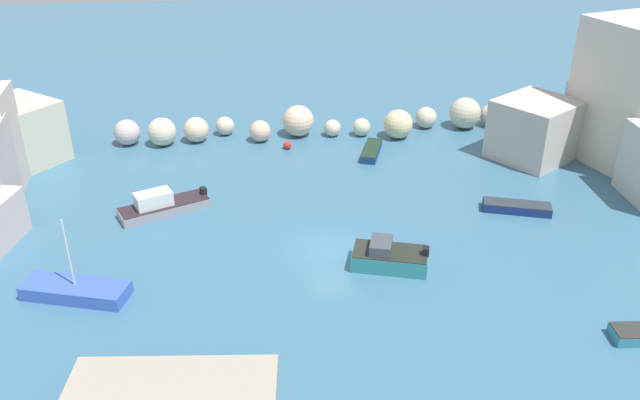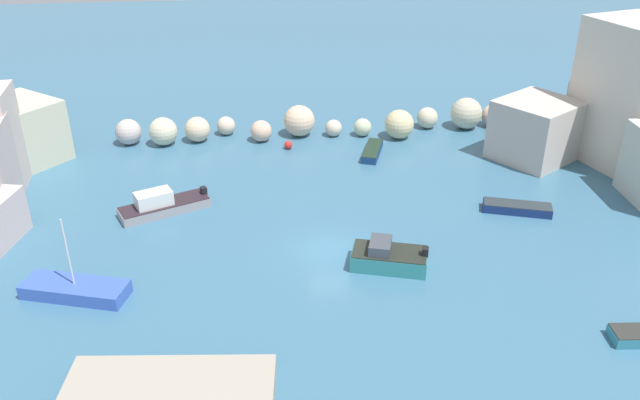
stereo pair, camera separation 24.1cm
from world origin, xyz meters
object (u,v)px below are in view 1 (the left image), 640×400
object	(u,v)px
moored_boat_4	(517,207)
moored_boat_2	(371,151)
stone_dock	(170,400)
moored_boat_1	(76,290)
channel_buoy	(287,145)
moored_boat_5	(389,257)
moored_boat_3	(162,205)

from	to	relation	value
moored_boat_4	moored_boat_2	bearing A→B (deg)	144.98
stone_dock	moored_boat_1	size ratio (longest dim) A/B	1.52
stone_dock	channel_buoy	xyz separation A→B (m)	(7.23, 26.98, -0.08)
moored_boat_1	moored_boat_4	world-z (taller)	moored_boat_1
channel_buoy	moored_boat_5	bearing A→B (deg)	-76.44
moored_boat_2	moored_boat_4	size ratio (longest dim) A/B	0.93
stone_dock	moored_boat_2	xyz separation A→B (m)	(13.66, 25.07, -0.12)
channel_buoy	moored_boat_2	bearing A→B (deg)	-16.58
moored_boat_3	stone_dock	bearing A→B (deg)	72.72
moored_boat_1	moored_boat_3	bearing A→B (deg)	84.86
stone_dock	moored_boat_4	distance (m)	25.79
moored_boat_1	moored_boat_4	distance (m)	27.40
channel_buoy	moored_boat_5	distance (m)	18.16
channel_buoy	moored_boat_3	size ratio (longest dim) A/B	0.11
moored_boat_2	moored_boat_4	distance (m)	12.91
channel_buoy	moored_boat_5	world-z (taller)	moored_boat_5
channel_buoy	moored_boat_3	world-z (taller)	moored_boat_3
channel_buoy	moored_boat_3	distance (m)	13.16
moored_boat_4	moored_boat_5	world-z (taller)	moored_boat_5
moored_boat_5	moored_boat_3	bearing A→B (deg)	-13.81
channel_buoy	moored_boat_1	distance (m)	22.34
channel_buoy	moored_boat_4	world-z (taller)	channel_buoy
moored_boat_5	moored_boat_2	bearing A→B (deg)	-80.39
moored_boat_4	channel_buoy	bearing A→B (deg)	157.61
moored_boat_3	channel_buoy	bearing A→B (deg)	-156.45
stone_dock	moored_boat_3	xyz separation A→B (m)	(-1.79, 17.41, 0.16)
channel_buoy	moored_boat_1	size ratio (longest dim) A/B	0.11
channel_buoy	stone_dock	bearing A→B (deg)	-104.99
moored_boat_4	moored_boat_5	size ratio (longest dim) A/B	0.98
moored_boat_3	moored_boat_5	size ratio (longest dim) A/B	1.30
moored_boat_1	moored_boat_5	xyz separation A→B (m)	(16.98, 0.71, 0.22)
channel_buoy	moored_boat_4	bearing A→B (deg)	-41.42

